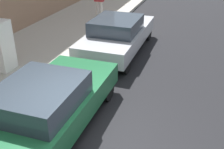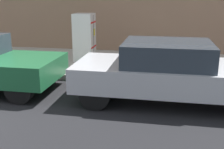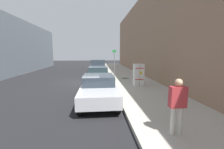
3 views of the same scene
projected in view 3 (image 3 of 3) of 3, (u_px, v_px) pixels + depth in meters
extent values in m
plane|color=black|center=(85.00, 82.00, 13.43)|extent=(80.00, 80.00, 0.00)
cube|color=#B2ADA0|center=(131.00, 80.00, 13.81)|extent=(3.85, 44.00, 0.17)
cube|color=#937056|center=(164.00, 32.00, 13.47)|extent=(2.01, 39.60, 8.89)
cube|color=white|center=(138.00, 75.00, 11.22)|extent=(0.71, 0.65, 1.61)
cube|color=black|center=(140.00, 75.00, 10.89)|extent=(0.01, 0.01, 1.53)
cube|color=yellow|center=(141.00, 73.00, 10.88)|extent=(0.16, 0.01, 0.22)
cube|color=red|center=(140.00, 68.00, 10.82)|extent=(0.64, 0.01, 0.05)
cube|color=red|center=(140.00, 80.00, 10.94)|extent=(0.64, 0.01, 0.05)
cylinder|color=#47443F|center=(125.00, 78.00, 14.34)|extent=(0.70, 0.70, 0.02)
cylinder|color=slate|center=(114.00, 64.00, 14.61)|extent=(0.07, 0.07, 2.78)
cube|color=#198C33|center=(114.00, 51.00, 14.42)|extent=(0.36, 0.02, 0.24)
cylinder|color=beige|center=(180.00, 120.00, 4.45)|extent=(0.14, 0.14, 0.83)
cylinder|color=beige|center=(173.00, 121.00, 4.43)|extent=(0.14, 0.14, 0.83)
cube|color=#B73338|center=(178.00, 97.00, 4.34)|extent=(0.48, 0.22, 0.62)
sphere|color=tan|center=(179.00, 83.00, 4.28)|extent=(0.22, 0.22, 0.22)
cube|color=slate|center=(98.00, 68.00, 19.14)|extent=(1.95, 4.58, 0.70)
cube|color=#2D3842|center=(98.00, 62.00, 19.04)|extent=(1.72, 2.52, 0.70)
cylinder|color=black|center=(105.00, 72.00, 17.61)|extent=(0.22, 0.71, 0.71)
cylinder|color=black|center=(91.00, 72.00, 17.45)|extent=(0.22, 0.71, 0.71)
cylinder|color=black|center=(104.00, 69.00, 20.93)|extent=(0.22, 0.71, 0.71)
cylinder|color=black|center=(92.00, 69.00, 20.77)|extent=(0.22, 0.71, 0.71)
cube|color=#1E6038|center=(98.00, 76.00, 13.17)|extent=(1.84, 4.70, 0.55)
cube|color=#2D3842|center=(98.00, 69.00, 13.32)|extent=(1.62, 1.97, 0.50)
cylinder|color=black|center=(109.00, 82.00, 11.53)|extent=(0.22, 0.65, 0.65)
cylinder|color=black|center=(88.00, 83.00, 11.38)|extent=(0.22, 0.65, 0.65)
cylinder|color=black|center=(106.00, 76.00, 15.03)|extent=(0.22, 0.65, 0.65)
cylinder|color=black|center=(90.00, 76.00, 14.88)|extent=(0.22, 0.65, 0.65)
cube|color=silver|center=(99.00, 90.00, 8.00)|extent=(1.84, 4.60, 0.55)
cube|color=#2D3842|center=(98.00, 80.00, 8.15)|extent=(1.62, 1.93, 0.50)
cylinder|color=black|center=(117.00, 106.00, 6.42)|extent=(0.22, 0.68, 0.68)
cylinder|color=black|center=(80.00, 107.00, 6.27)|extent=(0.22, 0.68, 0.68)
cylinder|color=black|center=(111.00, 87.00, 9.80)|extent=(0.22, 0.68, 0.68)
cylinder|color=black|center=(86.00, 88.00, 9.65)|extent=(0.22, 0.68, 0.68)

